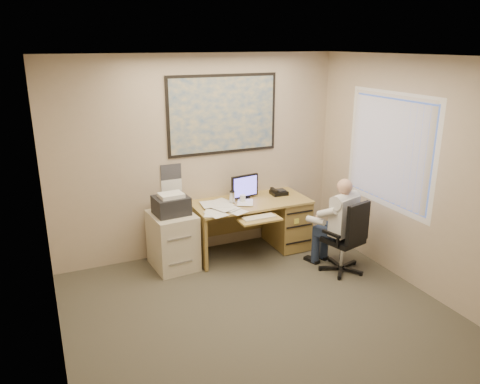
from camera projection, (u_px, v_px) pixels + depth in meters
name	position (u px, v px, depth m)	size (l,w,h in m)	color
room_shell	(279.00, 208.00, 4.35)	(4.00, 4.50, 2.70)	#3D3A2F
desk	(271.00, 218.00, 6.64)	(1.60, 0.97, 1.08)	tan
world_map	(223.00, 115.00, 6.26)	(1.56, 0.03, 1.06)	#1E4C93
wall_calendar	(171.00, 180.00, 6.22)	(0.28, 0.01, 0.42)	white
window_blinds	(389.00, 151.00, 5.75)	(0.06, 1.40, 1.30)	beige
filing_cabinet	(173.00, 235.00, 6.06)	(0.58, 0.67, 1.02)	beige
office_chair	(343.00, 252.00, 5.95)	(0.70, 0.70, 0.97)	black
person	(342.00, 225.00, 5.92)	(0.51, 0.73, 1.23)	silver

